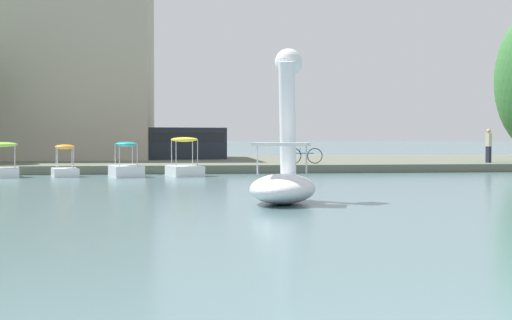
# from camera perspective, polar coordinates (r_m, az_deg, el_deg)

# --- Properties ---
(shore_bank_far) EXTENTS (111.08, 20.36, 0.39)m
(shore_bank_far) POSITION_cam_1_polar(r_m,az_deg,el_deg) (45.32, -4.33, -0.19)
(shore_bank_far) COLOR #5B6051
(shore_bank_far) RESTS_ON ground_plane
(swan_boat) EXTENTS (2.38, 3.29, 3.96)m
(swan_boat) POSITION_cam_1_polar(r_m,az_deg,el_deg) (19.52, 2.06, -0.48)
(swan_boat) COLOR white
(swan_boat) RESTS_ON ground_plane
(pedal_boat_yellow) EXTENTS (1.64, 2.42, 1.65)m
(pedal_boat_yellow) POSITION_cam_1_polar(r_m,az_deg,el_deg) (33.47, -5.24, -0.39)
(pedal_boat_yellow) COLOR white
(pedal_boat_yellow) RESTS_ON ground_plane
(pedal_boat_teal) EXTENTS (1.59, 2.40, 1.46)m
(pedal_boat_teal) POSITION_cam_1_polar(r_m,az_deg,el_deg) (33.03, -9.46, -0.47)
(pedal_boat_teal) COLOR white
(pedal_boat_teal) RESTS_ON ground_plane
(pedal_boat_orange) EXTENTS (1.35, 1.98, 1.35)m
(pedal_boat_orange) POSITION_cam_1_polar(r_m,az_deg,el_deg) (33.70, -13.76, -0.56)
(pedal_boat_orange) COLOR white
(pedal_boat_orange) RESTS_ON ground_plane
(pedal_boat_lime) EXTENTS (1.67, 2.29, 1.45)m
(pedal_boat_lime) POSITION_cam_1_polar(r_m,az_deg,el_deg) (33.90, -18.02, -0.44)
(pedal_boat_lime) COLOR white
(pedal_boat_lime) RESTS_ON ground_plane
(person_on_path) EXTENTS (0.31, 0.31, 1.68)m
(person_on_path) POSITION_cam_1_polar(r_m,az_deg,el_deg) (40.61, 16.60, 1.05)
(person_on_path) COLOR #23283D
(person_on_path) RESTS_ON shore_bank_far
(bicycle_parked) EXTENTS (1.77, 0.21, 0.76)m
(bicycle_parked) POSITION_cam_1_polar(r_m,az_deg,el_deg) (37.73, 3.54, 0.32)
(bicycle_parked) COLOR black
(bicycle_parked) RESTS_ON shore_bank_far
(parked_van) EXTENTS (4.81, 2.73, 1.83)m
(parked_van) POSITION_cam_1_polar(r_m,az_deg,el_deg) (45.43, -5.21, 1.31)
(parked_van) COLOR #1E232D
(parked_van) RESTS_ON shore_bank_far
(apartment_block) EXTENTS (18.21, 12.59, 11.27)m
(apartment_block) POSITION_cam_1_polar(r_m,az_deg,el_deg) (49.88, -18.00, 6.61)
(apartment_block) COLOR #B2A893
(apartment_block) RESTS_ON shore_bank_far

